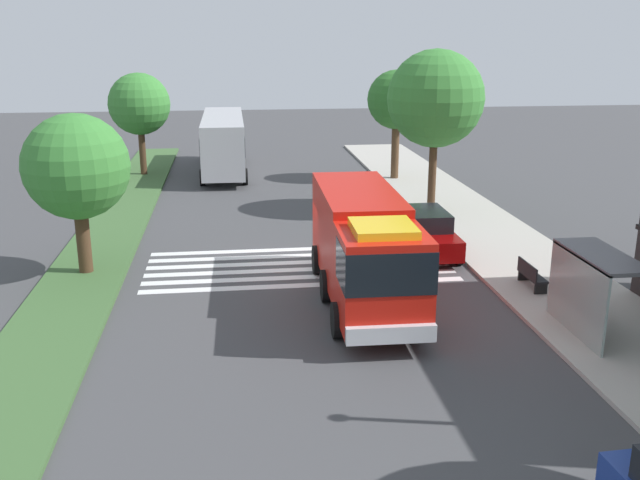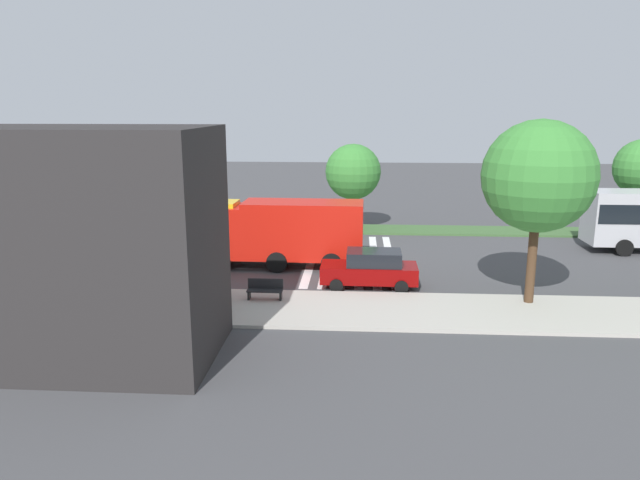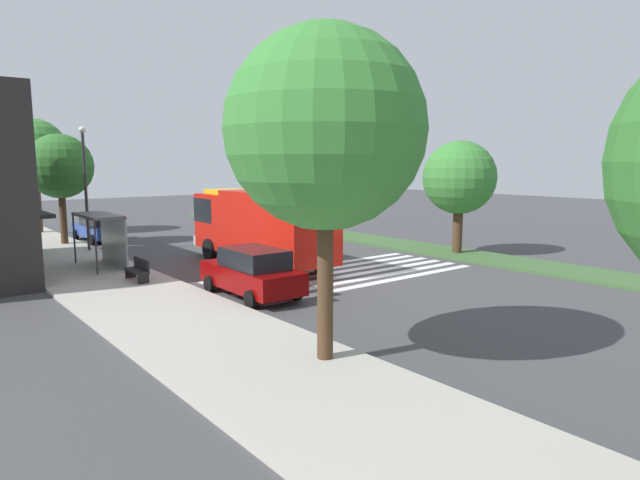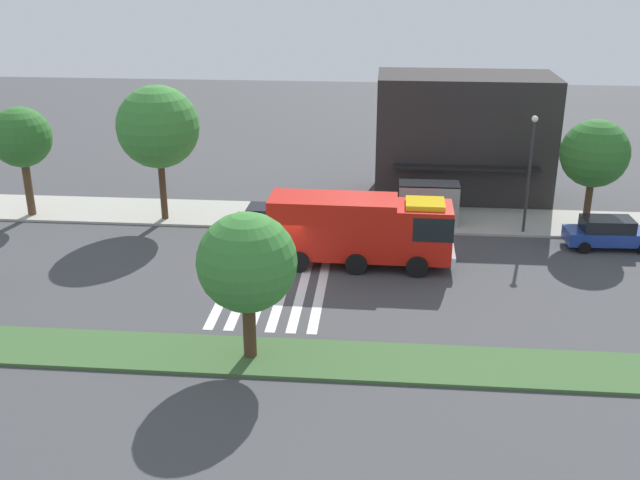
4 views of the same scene
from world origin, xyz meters
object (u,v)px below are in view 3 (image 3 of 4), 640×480
Objects in this scene: fire_truck at (258,223)px; bench_near_shelter at (138,270)px; parked_car_mid at (98,227)px; street_lamp at (85,179)px; median_tree_west at (459,178)px; parked_car_west at (252,272)px; sidewalk_tree_east at (60,167)px; sidewalk_tree_west at (325,130)px; bus_stop_shelter at (106,229)px; sidewalk_tree_far_east at (33,152)px.

bench_near_shelter is (-0.46, 6.09, -1.45)m from fire_truck.
street_lamp is (-4.26, 1.80, 3.20)m from parked_car_mid.
fire_truck is at bearing 66.97° from median_tree_west.
parked_car_west is 0.72× the size of sidewalk_tree_east.
parked_car_west is 8.76m from sidewalk_tree_west.
parked_car_mid is 5.62m from street_lamp.
median_tree_west is (-4.22, -9.92, 2.09)m from fire_truck.
street_lamp is 21.25m from sidewalk_tree_west.
sidewalk_tree_west is at bearing 172.55° from parked_car_mid.
street_lamp is 3.61m from sidewalk_tree_east.
fire_truck is 10.64m from street_lamp.
parked_car_mid reaches higher than bench_near_shelter.
fire_truck reaches higher than bench_near_shelter.
fire_truck is at bearing -155.24° from sidewalk_tree_east.
bus_stop_shelter is at bearing 16.71° from parked_car_west.
sidewalk_tree_far_east is at bearing 5.84° from parked_car_west.
fire_truck is 7.03m from bus_stop_shelter.
fire_truck is 2.71× the size of bus_stop_shelter.
bus_stop_shelter reaches higher than parked_car_west.
street_lamp is at bearing 31.89° from fire_truck.
sidewalk_tree_far_east is at bearing -1.13° from bus_stop_shelter.
sidewalk_tree_east is at bearing -1.47° from bench_near_shelter.
median_tree_west is at bearing -84.99° from parked_car_west.
parked_car_mid is at bearing 37.70° from median_tree_west.
bench_near_shelter is (4.76, 2.53, -0.34)m from parked_car_west.
sidewalk_tree_far_east reaches higher than parked_car_west.
sidewalk_tree_east reaches higher than parked_car_mid.
parked_car_west is 13.90m from median_tree_west.
sidewalk_tree_far_east is (19.80, -0.33, 5.04)m from bench_near_shelter.
parked_car_mid is at bearing -14.55° from bus_stop_shelter.
parked_car_west is at bearing -152.00° from bench_near_shelter.
sidewalk_tree_far_east is 1.31× the size of median_tree_west.
street_lamp is 1.13× the size of median_tree_west.
fire_truck is at bearing -167.43° from parked_car_mid.
parked_car_mid is 8.06m from sidewalk_tree_far_east.
sidewalk_tree_west reaches higher than sidewalk_tree_east.
sidewalk_tree_west is at bearing -180.00° from sidewalk_tree_far_east.
sidewalk_tree_west is 31.56m from sidewalk_tree_far_east.
street_lamp is at bearing -4.45° from bench_near_shelter.
fire_truck is 1.95× the size of parked_car_mid.
sidewalk_tree_west reaches higher than parked_car_west.
fire_truck is 2.03× the size of parked_car_west.
sidewalk_tree_east reaches higher than parked_car_west.
bus_stop_shelter is 5.89m from street_lamp.
bus_stop_shelter is at bearing 162.95° from parked_car_mid.
parked_car_mid is at bearing -71.74° from sidewalk_tree_east.
sidewalk_tree_east is at bearing 25.76° from fire_truck.
parked_car_mid is 0.81× the size of median_tree_west.
sidewalk_tree_west reaches higher than parked_car_mid.
parked_car_west is at bearing -174.88° from sidewalk_tree_far_east.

